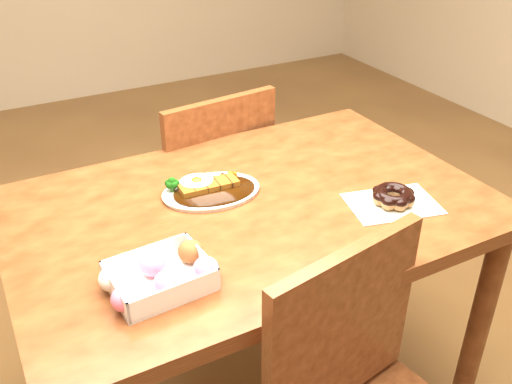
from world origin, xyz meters
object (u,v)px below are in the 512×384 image
donut_box (160,275)px  chair_far (205,193)px  pon_de_ring (393,197)px  table (252,235)px  katsu_curry_plate (209,189)px

donut_box → chair_far: bearing=60.9°
chair_far → donut_box: size_ratio=3.73×
donut_box → pon_de_ring: donut_box is taller
chair_far → donut_box: bearing=54.3°
table → katsu_curry_plate: bearing=127.8°
chair_far → donut_box: chair_far is taller
table → donut_box: size_ratio=5.14×
table → chair_far: 0.57m
table → chair_far: size_ratio=1.38×
table → donut_box: (-0.32, -0.20, 0.13)m
katsu_curry_plate → donut_box: 0.38m
katsu_curry_plate → chair_far: bearing=69.0°
donut_box → pon_de_ring: (0.63, 0.03, -0.01)m
donut_box → table: bearing=32.3°
pon_de_ring → donut_box: bearing=-177.6°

